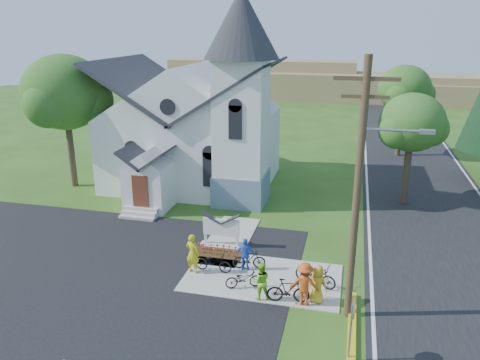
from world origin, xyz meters
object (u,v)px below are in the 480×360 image
(stop_sign, at_px, (353,316))
(bike_2, at_px, (244,279))
(bike_1, at_px, (249,259))
(cyclist_4, at_px, (318,284))
(bike_3, at_px, (288,290))
(bike_4, at_px, (316,274))
(cyclist_3, at_px, (305,284))
(cyclist_2, at_px, (245,254))
(utility_pole, at_px, (360,186))
(cyclist_0, at_px, (193,253))
(cyclist_1, at_px, (261,281))
(bike_0, at_px, (213,262))
(church_sign, at_px, (221,228))

(stop_sign, distance_m, bike_2, 6.00)
(bike_1, relative_size, cyclist_4, 0.95)
(bike_3, distance_m, bike_4, 1.88)
(bike_1, xyz_separation_m, cyclist_3, (2.82, -2.36, 0.46))
(stop_sign, bearing_deg, cyclist_2, 132.88)
(utility_pole, xyz_separation_m, bike_2, (-4.50, 0.96, -4.93))
(cyclist_0, xyz_separation_m, cyclist_1, (3.45, -1.41, -0.13))
(stop_sign, bearing_deg, bike_0, 143.06)
(cyclist_2, distance_m, cyclist_3, 3.70)
(bike_4, bearing_deg, cyclist_0, 112.94)
(church_sign, xyz_separation_m, bike_2, (2.07, -3.74, -0.56))
(bike_0, height_order, cyclist_4, cyclist_4)
(church_sign, distance_m, cyclist_0, 3.03)
(utility_pole, relative_size, bike_3, 5.64)
(cyclist_0, bearing_deg, bike_1, -144.76)
(bike_1, relative_size, cyclist_3, 0.83)
(bike_0, height_order, bike_2, bike_0)
(bike_1, distance_m, cyclist_3, 3.71)
(cyclist_0, distance_m, bike_0, 1.05)
(utility_pole, bearing_deg, bike_2, 167.92)
(cyclist_1, relative_size, cyclist_4, 1.00)
(cyclist_3, distance_m, cyclist_4, 0.60)
(bike_4, bearing_deg, bike_3, 169.90)
(cyclist_2, xyz_separation_m, bike_3, (2.31, -2.22, -0.25))
(stop_sign, relative_size, bike_3, 1.40)
(bike_2, distance_m, bike_4, 3.15)
(bike_3, bearing_deg, bike_0, 55.84)
(cyclist_4, xyz_separation_m, bike_4, (-0.18, 1.29, -0.30))
(church_sign, height_order, stop_sign, stop_sign)
(bike_0, distance_m, cyclist_4, 5.07)
(cyclist_1, distance_m, cyclist_2, 2.50)
(stop_sign, height_order, bike_0, stop_sign)
(bike_0, relative_size, cyclist_4, 1.07)
(cyclist_0, relative_size, bike_4, 0.98)
(utility_pole, xyz_separation_m, bike_4, (-1.49, 1.91, -4.84))
(cyclist_0, xyz_separation_m, cyclist_4, (5.75, -1.10, -0.14))
(cyclist_4, bearing_deg, bike_4, -60.47)
(cyclist_4, bearing_deg, cyclist_1, 29.43)
(bike_2, xyz_separation_m, bike_4, (3.01, 0.94, 0.09))
(cyclist_2, bearing_deg, cyclist_1, 113.88)
(cyclist_2, bearing_deg, church_sign, -54.48)
(cyclist_3, distance_m, bike_3, 0.76)
(cyclist_0, height_order, bike_4, cyclist_0)
(church_sign, distance_m, cyclist_4, 6.66)
(utility_pole, distance_m, stop_sign, 4.52)
(bike_0, bearing_deg, church_sign, 10.99)
(stop_sign, xyz_separation_m, bike_0, (-6.25, 4.70, -1.27))
(utility_pole, bearing_deg, cyclist_0, 166.36)
(church_sign, distance_m, cyclist_3, 6.48)
(utility_pole, distance_m, bike_0, 8.13)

